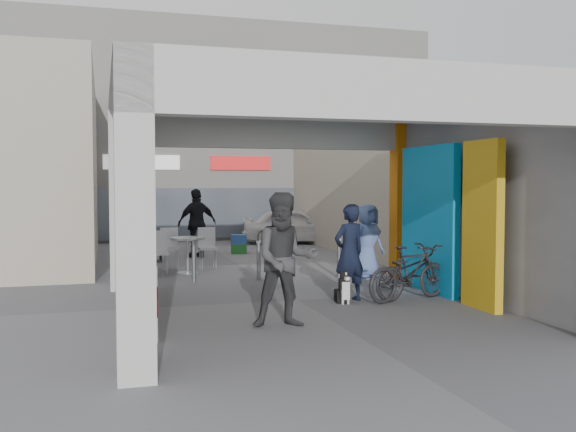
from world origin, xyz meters
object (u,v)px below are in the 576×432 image
object	(u,v)px
man_with_dog	(349,253)
bicycle_rear	(412,273)
produce_stand	(143,251)
white_van	(295,226)
man_back_turned	(285,260)
cafe_set	(180,256)
man_crates	(197,223)
border_collie	(343,290)
man_elderly	(368,241)
bicycle_front	(408,272)

from	to	relation	value
man_with_dog	bicycle_rear	xyz separation A→B (m)	(1.13, -0.19, -0.37)
produce_stand	white_van	world-z (taller)	white_van
man_back_turned	white_van	bearing A→B (deg)	78.72
cafe_set	bicycle_rear	size ratio (longest dim) A/B	1.02
produce_stand	man_crates	xyz separation A→B (m)	(1.52, 0.61, 0.68)
produce_stand	cafe_set	bearing A→B (deg)	-70.74
man_with_dog	bicycle_rear	world-z (taller)	man_with_dog
border_collie	produce_stand	bearing A→B (deg)	122.62
man_back_turned	bicycle_rear	world-z (taller)	man_back_turned
produce_stand	bicycle_rear	size ratio (longest dim) A/B	0.67
man_with_dog	man_elderly	size ratio (longest dim) A/B	1.06
produce_stand	man_elderly	distance (m)	6.30
cafe_set	man_elderly	xyz separation A→B (m)	(3.86, -2.14, 0.46)
bicycle_rear	bicycle_front	bearing A→B (deg)	83.37
cafe_set	man_back_turned	bearing A→B (deg)	-82.78
border_collie	man_elderly	xyz separation A→B (m)	(1.60, 2.66, 0.58)
produce_stand	white_van	size ratio (longest dim) A/B	0.30
man_crates	white_van	world-z (taller)	man_crates
bicycle_rear	white_van	bearing A→B (deg)	-19.69
man_with_dog	border_collie	bearing A→B (deg)	25.35
man_back_turned	bicycle_rear	distance (m)	3.15
border_collie	bicycle_front	distance (m)	1.25
border_collie	bicycle_front	world-z (taller)	bicycle_front
man_with_dog	bicycle_rear	size ratio (longest dim) A/B	1.06
man_crates	man_with_dog	bearing A→B (deg)	87.63
man_elderly	man_crates	bearing A→B (deg)	101.38
cafe_set	produce_stand	xyz separation A→B (m)	(-0.73, 2.14, -0.07)
man_back_turned	man_elderly	distance (m)	5.14
produce_stand	bicycle_front	distance (m)	8.15
cafe_set	man_crates	xyz separation A→B (m)	(0.79, 2.76, 0.61)
man_back_turned	bicycle_rear	bearing A→B (deg)	33.52
man_back_turned	border_collie	bearing A→B (deg)	51.10
cafe_set	border_collie	world-z (taller)	cafe_set
man_with_dog	white_van	bearing A→B (deg)	-119.10
man_with_dog	man_elderly	xyz separation A→B (m)	(1.43, 2.50, -0.05)
white_van	produce_stand	bearing A→B (deg)	142.10
man_with_dog	man_crates	distance (m)	7.57
bicycle_rear	man_elderly	bearing A→B (deg)	-20.41
man_elderly	white_van	world-z (taller)	man_elderly
border_collie	man_back_turned	bearing A→B (deg)	-125.65
bicycle_rear	white_van	xyz separation A→B (m)	(1.06, 10.79, 0.13)
man_back_turned	cafe_set	bearing A→B (deg)	103.33
cafe_set	man_crates	size ratio (longest dim) A/B	0.86
white_van	cafe_set	bearing A→B (deg)	158.78
white_van	man_back_turned	bearing A→B (deg)	179.17
bicycle_front	bicycle_rear	world-z (taller)	bicycle_front
man_with_dog	bicycle_front	xyz separation A→B (m)	(1.05, -0.20, -0.37)
border_collie	bicycle_rear	bearing A→B (deg)	8.09
bicycle_rear	white_van	distance (m)	10.84
cafe_set	man_with_dog	world-z (taller)	man_with_dog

